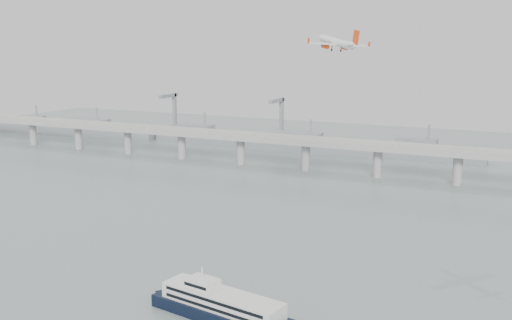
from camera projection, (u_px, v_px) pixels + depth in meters
The scene contains 5 objects.
ground at pixel (194, 280), 223.18m from camera, with size 900.00×900.00×0.00m, color slate.
bridge at pixel (347, 149), 397.95m from camera, with size 800.00×22.00×23.90m.
distant_fleet at pixel (197, 136), 522.06m from camera, with size 453.00×60.90×40.00m.
ferry at pixel (222, 307), 191.17m from camera, with size 83.74×25.47×15.88m.
airliner at pixel (337, 43), 263.61m from camera, with size 28.66×27.01×9.48m.
Camera 1 is at (110.11, -180.53, 87.53)m, focal length 42.00 mm.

